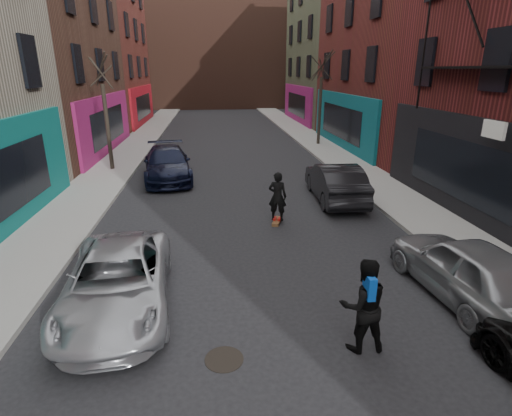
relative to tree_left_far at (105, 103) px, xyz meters
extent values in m
cube|color=gray|center=(-0.05, 12.00, -3.31)|extent=(2.50, 84.00, 0.13)
cube|color=gray|center=(12.45, 12.00, -3.31)|extent=(2.50, 84.00, 0.13)
cube|color=#47281E|center=(6.20, 38.00, 3.62)|extent=(40.00, 10.00, 14.00)
imported|color=#97999F|center=(3.00, -12.89, -2.73)|extent=(2.51, 4.81, 1.29)
imported|color=black|center=(3.00, -1.95, -2.63)|extent=(2.71, 5.36, 1.49)
imported|color=gray|center=(10.69, -13.35, -2.65)|extent=(2.07, 4.40, 1.45)
imported|color=black|center=(9.91, -5.96, -2.63)|extent=(1.78, 4.60, 1.49)
cube|color=brown|center=(7.23, -8.21, -3.33)|extent=(0.47, 0.83, 0.10)
imported|color=black|center=(7.23, -8.21, -2.44)|extent=(0.71, 0.58, 1.67)
imported|color=black|center=(7.73, -14.76, -2.47)|extent=(0.89, 0.69, 1.81)
cube|color=blue|center=(7.73, -14.94, -1.99)|extent=(0.14, 0.30, 0.42)
cylinder|color=black|center=(5.19, -14.82, -3.37)|extent=(0.87, 0.87, 0.01)
camera|label=1|loc=(5.11, -20.73, 1.54)|focal=28.00mm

